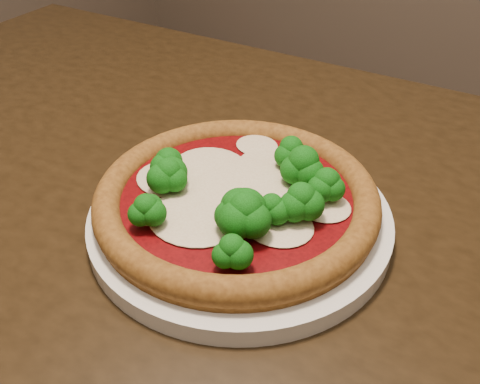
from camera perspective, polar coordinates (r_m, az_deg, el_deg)
The scene contains 3 objects.
dining_table at distance 0.57m, azimuth -5.50°, elevation -11.24°, with size 1.33×0.99×0.75m.
plate at distance 0.51m, azimuth 0.00°, elevation -2.79°, with size 0.29×0.29×0.02m, color silver.
pizza at distance 0.50m, azimuth -0.03°, elevation -0.40°, with size 0.27×0.27×0.06m.
Camera 1 is at (0.09, -0.17, 1.08)m, focal length 40.00 mm.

